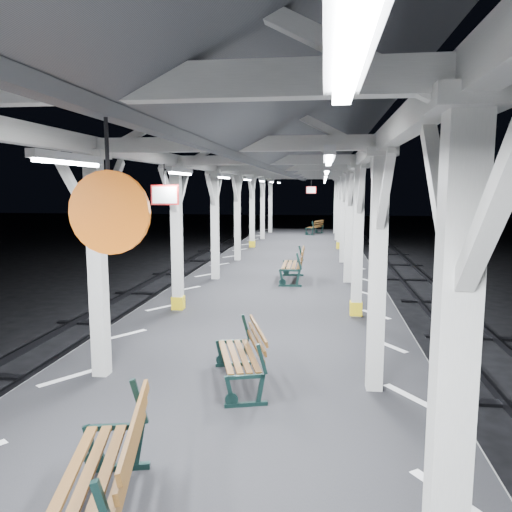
% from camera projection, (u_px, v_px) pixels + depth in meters
% --- Properties ---
extents(ground, '(120.00, 120.00, 0.00)m').
position_uv_depth(ground, '(252.00, 392.00, 9.34)').
color(ground, black).
rests_on(ground, ground).
extents(platform, '(6.00, 50.00, 1.00)m').
position_uv_depth(platform, '(252.00, 366.00, 9.27)').
color(platform, black).
rests_on(platform, ground).
extents(hazard_stripes_left, '(1.00, 48.00, 0.01)m').
position_uv_depth(hazard_stripes_left, '(126.00, 335.00, 9.53)').
color(hazard_stripes_left, silver).
rests_on(hazard_stripes_left, platform).
extents(hazard_stripes_right, '(1.00, 48.00, 0.01)m').
position_uv_depth(hazard_stripes_right, '(388.00, 345.00, 8.88)').
color(hazard_stripes_right, silver).
rests_on(hazard_stripes_right, platform).
extents(track_left, '(2.20, 60.00, 0.16)m').
position_uv_depth(track_left, '(6.00, 374.00, 9.99)').
color(track_left, '#2D2D33').
rests_on(track_left, ground).
extents(canopy, '(5.40, 49.00, 4.65)m').
position_uv_depth(canopy, '(252.00, 143.00, 8.70)').
color(canopy, silver).
rests_on(canopy, platform).
extents(bench_near, '(1.05, 1.87, 0.96)m').
position_uv_depth(bench_near, '(110.00, 470.00, 4.07)').
color(bench_near, '#122A27').
rests_on(bench_near, platform).
extents(bench_mid, '(0.98, 1.64, 0.84)m').
position_uv_depth(bench_mid, '(245.00, 354.00, 7.09)').
color(bench_mid, '#122A27').
rests_on(bench_mid, platform).
extents(bench_far, '(0.70, 1.83, 0.99)m').
position_uv_depth(bench_far, '(295.00, 264.00, 14.91)').
color(bench_far, '#122A27').
rests_on(bench_far, platform).
extents(bench_extra, '(1.09, 1.67, 0.85)m').
position_uv_depth(bench_extra, '(316.00, 227.00, 29.82)').
color(bench_extra, '#122A27').
rests_on(bench_extra, platform).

